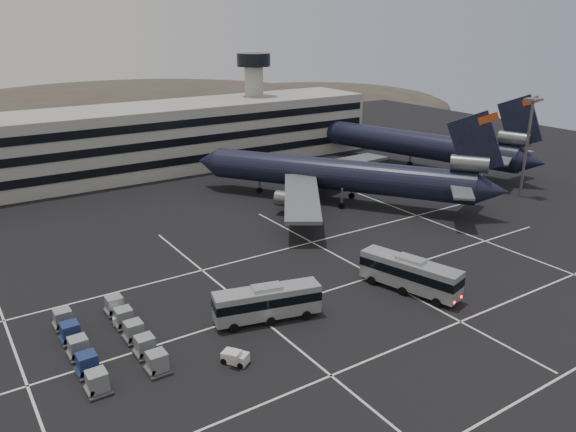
# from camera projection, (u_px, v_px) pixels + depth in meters

# --- Properties ---
(ground) EXTENTS (260.00, 260.00, 0.00)m
(ground) POSITION_uv_depth(u_px,v_px,m) (319.00, 314.00, 63.42)
(ground) COLOR black
(ground) RESTS_ON ground
(lane_markings) EXTENTS (90.00, 55.62, 0.01)m
(lane_markings) POSITION_uv_depth(u_px,v_px,m) (322.00, 309.00, 64.49)
(lane_markings) COLOR silver
(lane_markings) RESTS_ON ground
(terminal) EXTENTS (125.00, 26.00, 24.00)m
(terminal) POSITION_uv_depth(u_px,v_px,m) (103.00, 146.00, 115.58)
(terminal) COLOR gray
(terminal) RESTS_ON ground
(hills) EXTENTS (352.00, 180.00, 44.00)m
(hills) POSITION_uv_depth(u_px,v_px,m) (88.00, 142.00, 210.56)
(hills) COLOR #38332B
(hills) RESTS_ON ground
(lightpole_right) EXTENTS (2.40, 2.40, 18.28)m
(lightpole_right) POSITION_uv_depth(u_px,v_px,m) (528.00, 134.00, 101.52)
(lightpole_right) COLOR slate
(lightpole_right) RESTS_ON ground
(trijet_main) EXTENTS (40.31, 50.36, 18.08)m
(trijet_main) POSITION_uv_depth(u_px,v_px,m) (340.00, 175.00, 100.35)
(trijet_main) COLOR black
(trijet_main) RESTS_ON ground
(trijet_far) EXTENTS (24.67, 56.65, 18.08)m
(trijet_far) POSITION_uv_depth(u_px,v_px,m) (415.00, 143.00, 124.98)
(trijet_far) COLOR black
(trijet_far) RESTS_ON ground
(bus_near) EXTENTS (6.19, 13.01, 4.48)m
(bus_near) POSITION_uv_depth(u_px,v_px,m) (410.00, 273.00, 67.96)
(bus_near) COLOR #999BA1
(bus_near) RESTS_ON ground
(bus_far) EXTENTS (12.18, 5.60, 4.19)m
(bus_far) POSITION_uv_depth(u_px,v_px,m) (267.00, 301.00, 61.43)
(bus_far) COLOR #999BA1
(bus_far) RESTS_ON ground
(tug_a) EXTENTS (2.09, 2.55, 1.43)m
(tug_a) POSITION_uv_depth(u_px,v_px,m) (119.00, 317.00, 61.46)
(tug_a) COLOR silver
(tug_a) RESTS_ON ground
(tug_b) EXTENTS (2.61, 2.89, 1.60)m
(tug_b) POSITION_uv_depth(u_px,v_px,m) (236.00, 357.00, 54.12)
(tug_b) COLOR silver
(tug_b) RESTS_ON ground
(uld_cluster) EXTENTS (7.81, 15.88, 2.06)m
(uld_cluster) POSITION_uv_depth(u_px,v_px,m) (107.00, 339.00, 56.56)
(uld_cluster) COLOR #2D2D30
(uld_cluster) RESTS_ON ground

